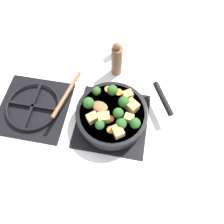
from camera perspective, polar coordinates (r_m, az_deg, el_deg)
name	(u,v)px	position (r m, az deg, el deg)	size (l,w,h in m)	color
ground_plane	(112,121)	(0.96, 0.00, -2.28)	(2.40, 2.40, 0.00)	white
front_burner_grate	(112,120)	(0.95, 0.00, -1.99)	(0.31, 0.31, 0.03)	black
rear_burner_grate	(33,107)	(1.04, -19.87, 1.35)	(0.31, 0.31, 0.03)	black
skillet_pan	(113,115)	(0.91, 0.14, -0.70)	(0.34, 0.40, 0.06)	black
wooden_spoon	(81,99)	(0.91, -8.18, 3.32)	(0.23, 0.22, 0.02)	brown
tofu_cube_center_large	(128,95)	(0.91, 4.08, 4.44)	(0.04, 0.03, 0.03)	tan
tofu_cube_near_handle	(132,106)	(0.88, 5.22, 1.60)	(0.05, 0.04, 0.04)	tan
tofu_cube_east_chunk	(92,118)	(0.86, -5.12, -1.51)	(0.04, 0.03, 0.03)	tan
tofu_cube_west_chunk	(129,118)	(0.86, 4.43, -1.57)	(0.04, 0.03, 0.03)	tan
tofu_cube_back_piece	(118,131)	(0.83, 1.52, -5.05)	(0.05, 0.04, 0.04)	tan
tofu_cube_front_piece	(104,118)	(0.85, -2.15, -1.46)	(0.05, 0.04, 0.04)	tan
broccoli_floret_near_spoon	(118,113)	(0.85, 1.65, -0.30)	(0.04, 0.04, 0.05)	#709956
broccoli_floret_center_top	(100,125)	(0.84, -3.22, -3.42)	(0.04, 0.04, 0.04)	#709956
broccoli_floret_east_rim	(135,123)	(0.84, 6.04, -2.92)	(0.04, 0.04, 0.05)	#709956
broccoli_floret_west_rim	(89,103)	(0.88, -6.15, 2.37)	(0.05, 0.05, 0.05)	#709956
broccoli_floret_north_edge	(121,124)	(0.83, 2.41, -3.10)	(0.04, 0.04, 0.05)	#709956
broccoli_floret_south_cluster	(97,91)	(0.91, -4.04, 5.48)	(0.04, 0.04, 0.04)	#709956
broccoli_floret_mid_floret	(124,102)	(0.87, 3.19, 2.66)	(0.05, 0.05, 0.05)	#709956
broccoli_floret_small_inner	(112,90)	(0.90, 0.10, 5.68)	(0.04, 0.04, 0.05)	#709956
carrot_slice_orange_thin	(111,130)	(0.85, -0.31, -4.68)	(0.03, 0.03, 0.01)	orange
carrot_slice_near_center	(119,92)	(0.93, 1.72, 5.20)	(0.03, 0.03, 0.01)	orange
carrot_slice_edge_slice	(108,89)	(0.94, -1.00, 6.00)	(0.03, 0.03, 0.01)	orange
carrot_slice_under_broccoli	(111,119)	(0.87, -0.25, -1.80)	(0.03, 0.03, 0.01)	orange
pepper_mill	(117,60)	(1.03, 1.26, 13.45)	(0.05, 0.05, 0.19)	brown
salt_shaker	(115,48)	(1.14, 0.83, 16.32)	(0.04, 0.04, 0.09)	white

